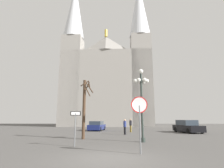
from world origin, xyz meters
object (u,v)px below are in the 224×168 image
object	(u,v)px
one_way_arrow_sign	(75,124)
street_lamp	(141,92)
stop_sign	(140,113)
parked_car_far_navy	(97,126)
parked_car_near_black	(187,127)
cathedral	(107,79)
bare_tree	(84,106)
pedestrian_standing	(125,125)
pedestrian_walking	(131,124)

from	to	relation	value
one_way_arrow_sign	street_lamp	xyz separation A→B (m)	(4.47, 2.44, 2.30)
stop_sign	one_way_arrow_sign	xyz separation A→B (m)	(-3.84, 2.23, -0.60)
street_lamp	parked_car_far_navy	size ratio (longest dim) A/B	1.26
street_lamp	parked_car_far_navy	world-z (taller)	street_lamp
parked_car_near_black	cathedral	bearing A→B (deg)	119.89
street_lamp	bare_tree	bearing A→B (deg)	160.06
one_way_arrow_sign	pedestrian_standing	distance (m)	9.55
bare_tree	pedestrian_standing	size ratio (longest dim) A/B	3.10
cathedral	stop_sign	distance (m)	37.03
parked_car_far_navy	pedestrian_walking	distance (m)	5.83
street_lamp	pedestrian_standing	world-z (taller)	street_lamp
bare_tree	pedestrian_walking	size ratio (longest dim) A/B	3.00
one_way_arrow_sign	parked_car_far_navy	bearing A→B (deg)	93.00
parked_car_near_black	pedestrian_standing	distance (m)	8.64
parked_car_far_navy	pedestrian_standing	xyz separation A→B (m)	(4.06, -6.87, 0.35)
stop_sign	bare_tree	size ratio (longest dim) A/B	0.54
parked_car_near_black	pedestrian_standing	size ratio (longest dim) A/B	2.92
one_way_arrow_sign	stop_sign	bearing A→B (deg)	-30.09
cathedral	parked_car_far_navy	size ratio (longest dim) A/B	8.61
parked_car_far_navy	pedestrian_standing	distance (m)	7.99
cathedral	one_way_arrow_sign	distance (m)	34.78
pedestrian_standing	stop_sign	bearing A→B (deg)	-86.89
parked_car_near_black	parked_car_far_navy	bearing A→B (deg)	163.98
parked_car_near_black	parked_car_far_navy	distance (m)	12.48
bare_tree	pedestrian_standing	world-z (taller)	bare_tree
pedestrian_walking	pedestrian_standing	xyz separation A→B (m)	(-0.80, -3.67, -0.04)
street_lamp	pedestrian_standing	xyz separation A→B (m)	(-1.23, 6.53, -2.69)
street_lamp	bare_tree	xyz separation A→B (m)	(-4.79, 1.74, -0.92)
stop_sign	parked_car_near_black	distance (m)	16.40
parked_car_near_black	parked_car_far_navy	size ratio (longest dim) A/B	1.10
cathedral	bare_tree	world-z (taller)	cathedral
stop_sign	street_lamp	xyz separation A→B (m)	(0.62, 4.67, 1.70)
bare_tree	parked_car_near_black	xyz separation A→B (m)	(11.49, 8.22, -2.04)
parked_car_near_black	pedestrian_standing	world-z (taller)	pedestrian_standing
cathedral	stop_sign	xyz separation A→B (m)	(4.64, -35.43, -9.71)
street_lamp	parked_car_near_black	size ratio (longest dim) A/B	1.14
one_way_arrow_sign	parked_car_far_navy	size ratio (longest dim) A/B	0.49
street_lamp	parked_car_near_black	bearing A→B (deg)	56.06
pedestrian_walking	street_lamp	bearing A→B (deg)	-87.56
one_way_arrow_sign	bare_tree	distance (m)	4.41
street_lamp	pedestrian_walking	size ratio (longest dim) A/B	3.23
one_way_arrow_sign	parked_car_far_navy	distance (m)	15.88
bare_tree	parked_car_far_navy	distance (m)	11.86
one_way_arrow_sign	street_lamp	bearing A→B (deg)	28.68
parked_car_near_black	parked_car_far_navy	world-z (taller)	parked_car_near_black
street_lamp	pedestrian_standing	bearing A→B (deg)	100.70
stop_sign	one_way_arrow_sign	size ratio (longest dim) A/B	1.30
stop_sign	parked_car_near_black	size ratio (longest dim) A/B	0.58
bare_tree	pedestrian_walking	bearing A→B (deg)	62.75
cathedral	parked_car_far_navy	bearing A→B (deg)	-90.11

